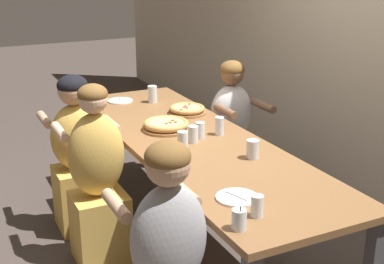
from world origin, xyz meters
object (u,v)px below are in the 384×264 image
at_px(drinking_glass_d, 183,143).
at_px(drinking_glass_e, 200,131).
at_px(drinking_glass_f, 152,95).
at_px(diner_near_midleft, 78,159).
at_px(empty_plate_a, 237,197).
at_px(diner_near_center, 98,184).
at_px(diner_far_midleft, 231,134).
at_px(empty_plate_b, 120,101).
at_px(drinking_glass_a, 193,135).
at_px(cocktail_glass_blue, 239,220).
at_px(drinking_glass_b, 219,126).
at_px(pizza_board_second, 166,125).
at_px(drinking_glass_c, 253,150).
at_px(drinking_glass_g, 257,206).
at_px(pizza_board_main, 187,110).

bearing_deg(drinking_glass_d, drinking_glass_e, 131.70).
xyz_separation_m(drinking_glass_f, diner_near_midleft, (0.41, -0.75, -0.29)).
xyz_separation_m(empty_plate_a, diner_near_center, (-0.96, -0.45, -0.22)).
distance_m(diner_near_center, diner_far_midleft, 1.39).
bearing_deg(empty_plate_b, diner_near_midleft, -43.27).
bearing_deg(drinking_glass_a, cocktail_glass_blue, -16.20).
relative_size(diner_near_midleft, diner_near_center, 0.96).
xyz_separation_m(drinking_glass_b, drinking_glass_e, (0.00, -0.15, -0.01)).
height_order(empty_plate_a, drinking_glass_f, drinking_glass_f).
bearing_deg(empty_plate_b, pizza_board_second, 3.20).
distance_m(empty_plate_b, diner_far_midleft, 0.96).
xyz_separation_m(drinking_glass_c, drinking_glass_f, (-1.44, -0.06, 0.01)).
bearing_deg(drinking_glass_a, drinking_glass_g, -10.10).
distance_m(drinking_glass_a, diner_far_midleft, 0.97).
distance_m(pizza_board_main, diner_far_midleft, 0.50).
bearing_deg(drinking_glass_b, drinking_glass_e, -89.11).
bearing_deg(pizza_board_main, diner_near_center, -60.48).
bearing_deg(diner_far_midleft, empty_plate_a, 60.66).
height_order(drinking_glass_c, drinking_glass_g, drinking_glass_c).
height_order(pizza_board_second, empty_plate_b, pizza_board_second).
distance_m(drinking_glass_c, drinking_glass_d, 0.43).
bearing_deg(drinking_glass_e, diner_near_midleft, -127.97).
height_order(pizza_board_main, empty_plate_a, pizza_board_main).
distance_m(empty_plate_a, drinking_glass_d, 0.72).
height_order(drinking_glass_a, drinking_glass_f, drinking_glass_f).
height_order(empty_plate_b, diner_near_center, diner_near_center).
height_order(pizza_board_main, drinking_glass_c, drinking_glass_c).
distance_m(drinking_glass_b, diner_near_center, 0.89).
distance_m(drinking_glass_c, drinking_glass_e, 0.49).
relative_size(empty_plate_a, drinking_glass_f, 1.57).
xyz_separation_m(drinking_glass_a, drinking_glass_g, (1.06, -0.19, 0.00)).
bearing_deg(pizza_board_second, drinking_glass_g, -5.61).
bearing_deg(cocktail_glass_blue, diner_near_midleft, -170.35).
relative_size(cocktail_glass_blue, drinking_glass_b, 0.98).
distance_m(pizza_board_second, drinking_glass_d, 0.46).
height_order(empty_plate_a, cocktail_glass_blue, cocktail_glass_blue).
bearing_deg(pizza_board_second, diner_far_midleft, 114.39).
distance_m(cocktail_glass_blue, drinking_glass_c, 0.88).
relative_size(pizza_board_main, diner_near_center, 0.24).
distance_m(pizza_board_second, empty_plate_b, 0.85).
relative_size(drinking_glass_d, drinking_glass_g, 1.25).
distance_m(drinking_glass_c, diner_near_midleft, 1.34).
bearing_deg(drinking_glass_b, diner_far_midleft, 142.95).
xyz_separation_m(empty_plate_b, drinking_glass_b, (1.10, 0.33, 0.05)).
bearing_deg(drinking_glass_e, drinking_glass_g, -13.56).
bearing_deg(drinking_glass_c, diner_far_midleft, 156.00).
bearing_deg(drinking_glass_g, diner_far_midleft, 153.31).
xyz_separation_m(drinking_glass_a, drinking_glass_e, (-0.06, 0.08, -0.00)).
relative_size(drinking_glass_g, diner_near_midleft, 0.09).
height_order(empty_plate_a, drinking_glass_b, drinking_glass_b).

